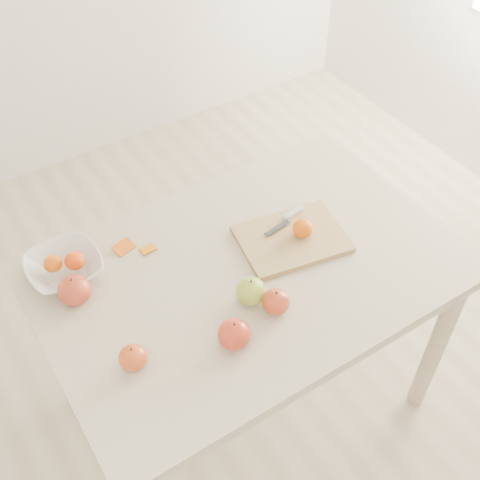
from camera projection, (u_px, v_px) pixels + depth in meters
ground at (247, 399)px, 2.27m from camera, size 3.50×3.50×0.00m
table at (249, 289)px, 1.81m from camera, size 1.20×0.80×0.75m
cutting_board at (292, 239)px, 1.80m from camera, size 0.35×0.28×0.02m
board_tangerine at (303, 228)px, 1.78m from camera, size 0.06×0.06×0.05m
fruit_bowl at (64, 267)px, 1.70m from camera, size 0.21×0.21×0.05m
bowl_tangerine_near at (53, 263)px, 1.68m from camera, size 0.05×0.05×0.05m
bowl_tangerine_far at (75, 261)px, 1.69m from camera, size 0.06×0.06×0.05m
orange_peel_a at (124, 248)px, 1.79m from camera, size 0.07×0.06×0.01m
orange_peel_b at (148, 250)px, 1.78m from camera, size 0.05×0.04×0.01m
paring_knife at (291, 215)px, 1.85m from camera, size 0.17×0.05×0.01m
apple_green at (251, 291)px, 1.62m from camera, size 0.08×0.08×0.08m
apple_red_e at (276, 302)px, 1.60m from camera, size 0.08×0.08×0.07m
apple_red_a at (74, 290)px, 1.62m from camera, size 0.09×0.09×0.08m
apple_red_b at (133, 357)px, 1.48m from camera, size 0.07×0.07×0.07m
apple_red_c at (234, 334)px, 1.53m from camera, size 0.09×0.09×0.08m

